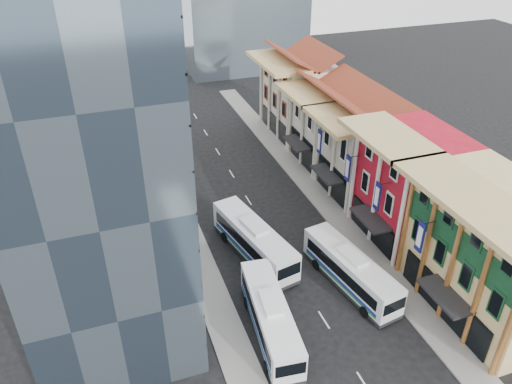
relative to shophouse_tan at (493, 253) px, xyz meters
name	(u,v)px	position (x,y,z in m)	size (l,w,h in m)	color
sidewalk_right	(337,217)	(-5.50, 17.00, -5.92)	(3.00, 90.00, 0.15)	slate
sidewalk_left	(193,247)	(-22.50, 17.00, -5.92)	(3.00, 90.00, 0.15)	slate
shophouse_tan	(493,253)	(0.00, 0.00, 0.00)	(8.00, 14.00, 12.00)	#DEC180
shophouse_red	(411,186)	(0.00, 12.00, 0.00)	(8.00, 10.00, 12.00)	#B11323
shophouse_cream_near	(364,155)	(0.00, 21.50, -1.00)	(8.00, 9.00, 10.00)	beige
shophouse_cream_mid	(331,127)	(0.00, 30.50, -1.00)	(8.00, 9.00, 10.00)	beige
shophouse_cream_far	(300,97)	(0.00, 41.00, -0.50)	(8.00, 12.00, 11.00)	beige
office_tower	(87,143)	(-31.00, 14.00, 9.00)	(12.00, 26.00, 30.00)	#374757
office_block_far	(96,124)	(-30.00, 37.00, 1.00)	(10.00, 18.00, 14.00)	gray
bus_left_near	(271,317)	(-19.02, 3.15, -4.12)	(2.74, 11.70, 3.75)	white
bus_left_far	(254,240)	(-16.87, 13.59, -3.99)	(2.93, 12.52, 4.01)	silver
bus_right	(351,270)	(-9.78, 6.27, -4.09)	(2.79, 11.89, 3.81)	white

